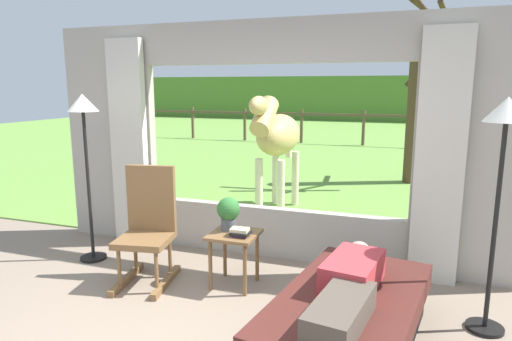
% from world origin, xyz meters
% --- Properties ---
extents(back_wall_with_window, '(5.20, 0.12, 2.55)m').
position_xyz_m(back_wall_with_window, '(0.00, 2.26, 1.25)').
color(back_wall_with_window, '#ADA599').
rests_on(back_wall_with_window, ground_plane).
extents(curtain_panel_left, '(0.44, 0.10, 2.40)m').
position_xyz_m(curtain_panel_left, '(-1.69, 2.12, 1.20)').
color(curtain_panel_left, beige).
rests_on(curtain_panel_left, ground_plane).
extents(curtain_panel_right, '(0.44, 0.10, 2.40)m').
position_xyz_m(curtain_panel_right, '(1.69, 2.12, 1.20)').
color(curtain_panel_right, beige).
rests_on(curtain_panel_right, ground_plane).
extents(outdoor_pasture_lawn, '(36.00, 21.68, 0.02)m').
position_xyz_m(outdoor_pasture_lawn, '(0.00, 13.16, 0.01)').
color(outdoor_pasture_lawn, olive).
rests_on(outdoor_pasture_lawn, ground_plane).
extents(distant_hill_ridge, '(36.00, 2.00, 2.40)m').
position_xyz_m(distant_hill_ridge, '(0.00, 23.00, 1.20)').
color(distant_hill_ridge, '#527D30').
rests_on(distant_hill_ridge, ground_plane).
extents(recliner_sofa, '(1.15, 1.82, 0.42)m').
position_xyz_m(recliner_sofa, '(1.09, 0.70, 0.22)').
color(recliner_sofa, black).
rests_on(recliner_sofa, ground_plane).
extents(reclining_person, '(0.43, 1.44, 0.22)m').
position_xyz_m(reclining_person, '(1.09, 0.66, 0.52)').
color(reclining_person, '#B23338').
rests_on(reclining_person, recliner_sofa).
extents(rocking_chair, '(0.57, 0.75, 1.12)m').
position_xyz_m(rocking_chair, '(-0.91, 1.26, 0.55)').
color(rocking_chair, brown).
rests_on(rocking_chair, ground_plane).
extents(side_table, '(0.44, 0.44, 0.52)m').
position_xyz_m(side_table, '(-0.08, 1.41, 0.43)').
color(side_table, brown).
rests_on(side_table, ground_plane).
extents(potted_plant, '(0.22, 0.22, 0.32)m').
position_xyz_m(potted_plant, '(-0.16, 1.47, 0.70)').
color(potted_plant, '#4C5156').
rests_on(potted_plant, side_table).
extents(book_stack, '(0.18, 0.15, 0.07)m').
position_xyz_m(book_stack, '(0.01, 1.35, 0.56)').
color(book_stack, '#59336B').
rests_on(book_stack, side_table).
extents(floor_lamp_left, '(0.32, 0.32, 1.79)m').
position_xyz_m(floor_lamp_left, '(-1.79, 1.51, 1.45)').
color(floor_lamp_left, black).
rests_on(floor_lamp_left, ground_plane).
extents(floor_lamp_right, '(0.32, 0.32, 1.80)m').
position_xyz_m(floor_lamp_right, '(2.06, 1.32, 1.45)').
color(floor_lamp_right, black).
rests_on(floor_lamp_right, ground_plane).
extents(horse, '(0.57, 1.81, 1.73)m').
position_xyz_m(horse, '(-0.40, 3.88, 1.16)').
color(horse, tan).
rests_on(horse, outdoor_pasture_lawn).
extents(pasture_tree, '(1.33, 1.57, 3.68)m').
position_xyz_m(pasture_tree, '(1.50, 6.74, 1.76)').
color(pasture_tree, '#4C3823').
rests_on(pasture_tree, outdoor_pasture_lawn).
extents(pasture_fence_line, '(16.10, 0.10, 1.10)m').
position_xyz_m(pasture_fence_line, '(0.00, 12.07, 0.74)').
color(pasture_fence_line, brown).
rests_on(pasture_fence_line, outdoor_pasture_lawn).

